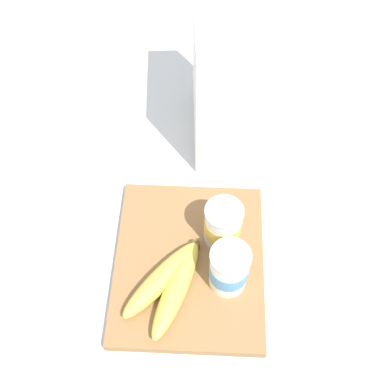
# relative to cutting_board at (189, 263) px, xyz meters

# --- Properties ---
(ground_plane) EXTENTS (2.40, 2.40, 0.00)m
(ground_plane) POSITION_rel_cutting_board_xyz_m (0.00, 0.00, -0.01)
(ground_plane) COLOR silver
(cutting_board) EXTENTS (0.30, 0.25, 0.02)m
(cutting_board) POSITION_rel_cutting_board_xyz_m (0.00, 0.00, 0.00)
(cutting_board) COLOR olive
(cutting_board) RESTS_ON ground_plane
(cereal_box) EXTENTS (0.21, 0.08, 0.27)m
(cereal_box) POSITION_rel_cutting_board_xyz_m (-0.30, 0.03, 0.12)
(cereal_box) COLOR white
(cereal_box) RESTS_ON ground_plane
(yogurt_cup_front) EXTENTS (0.06, 0.06, 0.09)m
(yogurt_cup_front) POSITION_rel_cutting_board_xyz_m (-0.05, 0.05, 0.05)
(yogurt_cup_front) COLOR white
(yogurt_cup_front) RESTS_ON cutting_board
(yogurt_cup_back) EXTENTS (0.06, 0.06, 0.09)m
(yogurt_cup_back) POSITION_rel_cutting_board_xyz_m (0.03, 0.06, 0.06)
(yogurt_cup_back) COLOR white
(yogurt_cup_back) RESTS_ON cutting_board
(banana_bunch) EXTENTS (0.18, 0.14, 0.03)m
(banana_bunch) POSITION_rel_cutting_board_xyz_m (0.05, -0.03, 0.03)
(banana_bunch) COLOR #DEC74E
(banana_bunch) RESTS_ON cutting_board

